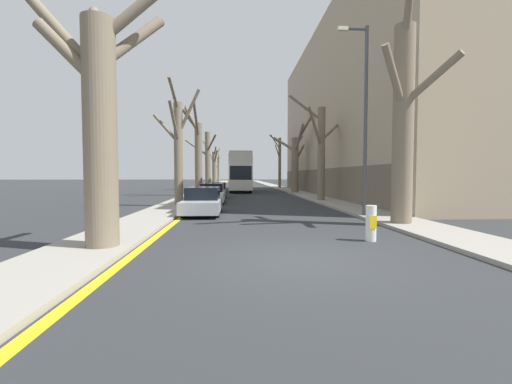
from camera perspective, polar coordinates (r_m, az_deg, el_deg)
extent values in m
plane|color=#2B2D30|center=(8.01, 7.16, -11.13)|extent=(300.00, 300.00, 0.00)
cube|color=gray|center=(57.79, -7.15, 0.94)|extent=(2.21, 120.00, 0.12)
cube|color=gray|center=(58.05, 3.16, 0.96)|extent=(2.21, 120.00, 0.12)
cube|color=tan|center=(35.50, 18.13, 12.50)|extent=(10.00, 36.64, 15.97)
cube|color=#6B5E4C|center=(33.49, 9.94, 1.61)|extent=(0.12, 35.91, 2.50)
cube|color=yellow|center=(57.72, -5.88, 0.89)|extent=(0.24, 120.00, 0.01)
cylinder|color=#7A6B56|center=(9.56, -24.51, 8.46)|extent=(0.81, 0.81, 5.82)
cylinder|color=#7A6B56|center=(10.98, -25.07, 21.92)|extent=(1.05, 1.88, 2.42)
cylinder|color=#7A6B56|center=(10.45, -20.05, 22.45)|extent=(1.62, 1.47, 1.81)
cylinder|color=#7A6B56|center=(10.17, -20.01, 26.20)|extent=(1.83, 0.45, 1.68)
cylinder|color=#7A6B56|center=(10.82, -29.51, 21.80)|extent=(2.30, 0.99, 2.42)
cylinder|color=#7A6B56|center=(10.08, -28.71, 19.47)|extent=(1.56, 0.59, 1.58)
cylinder|color=#7A6B56|center=(21.56, -12.80, 6.07)|extent=(0.53, 0.53, 6.36)
cylinder|color=#7A6B56|center=(20.85, -13.50, 11.26)|extent=(0.35, 2.03, 2.29)
cylinder|color=#7A6B56|center=(21.59, -11.19, 12.89)|extent=(1.52, 0.58, 2.73)
cylinder|color=#7A6B56|center=(21.21, -13.58, 15.62)|extent=(0.39, 1.90, 1.63)
cylinder|color=#7A6B56|center=(21.76, -14.74, 10.17)|extent=(1.57, 0.35, 1.77)
cylinder|color=#7A6B56|center=(32.38, -9.56, 5.34)|extent=(0.69, 0.69, 6.75)
cylinder|color=#7A6B56|center=(31.45, -9.94, 11.66)|extent=(0.33, 2.75, 2.87)
cylinder|color=#7A6B56|center=(32.52, -11.59, 12.56)|extent=(2.37, 1.16, 3.06)
cylinder|color=#7A6B56|center=(33.17, -10.62, 11.67)|extent=(1.54, 1.03, 2.84)
cylinder|color=#7A6B56|center=(32.42, -10.65, 11.71)|extent=(1.38, 1.08, 2.23)
cylinder|color=#7A6B56|center=(44.10, -8.04, 5.09)|extent=(0.69, 0.69, 7.41)
cylinder|color=#7A6B56|center=(42.94, -7.40, 8.20)|extent=(1.47, 2.77, 1.94)
cylinder|color=#7A6B56|center=(44.31, -9.86, 7.26)|extent=(2.91, 0.30, 2.14)
cylinder|color=#7A6B56|center=(44.98, -8.39, 7.82)|extent=(0.90, 1.65, 1.18)
cylinder|color=#7A6B56|center=(56.46, -6.96, 3.75)|extent=(0.70, 0.70, 5.74)
cylinder|color=#7A6B56|center=(55.72, -6.72, 5.88)|extent=(0.87, 1.86, 2.26)
cylinder|color=#7A6B56|center=(57.17, -6.53, 6.15)|extent=(1.11, 1.59, 2.22)
cylinder|color=#7A6B56|center=(57.38, -7.27, 5.65)|extent=(1.00, 1.90, 1.70)
cylinder|color=#7A6B56|center=(56.18, -6.83, 6.71)|extent=(0.63, 1.10, 1.73)
cylinder|color=#7A6B56|center=(56.81, -6.55, 6.39)|extent=(1.12, 0.85, 1.78)
cylinder|color=#7A6B56|center=(67.86, -6.26, 3.48)|extent=(0.42, 0.42, 5.49)
cylinder|color=#7A6B56|center=(66.66, -6.25, 5.51)|extent=(0.34, 2.62, 1.72)
cylinder|color=#7A6B56|center=(68.97, -7.01, 4.91)|extent=(2.05, 2.22, 2.63)
cylinder|color=#7A6B56|center=(69.06, -5.53, 6.27)|extent=(1.87, 2.40, 2.54)
cylinder|color=#7A6B56|center=(14.21, 23.31, 9.94)|extent=(0.76, 0.76, 7.49)
cylinder|color=#7A6B56|center=(15.60, 23.41, 21.51)|extent=(0.85, 1.49, 1.51)
cylinder|color=#7A6B56|center=(13.83, 22.09, 17.07)|extent=(1.53, 1.33, 2.19)
cylinder|color=#7A6B56|center=(13.97, 27.14, 16.32)|extent=(1.36, 2.02, 1.54)
cylinder|color=#7A6B56|center=(25.64, 10.83, 6.15)|extent=(0.55, 0.55, 6.88)
cylinder|color=#7A6B56|center=(26.81, 10.64, 9.59)|extent=(0.51, 2.17, 1.77)
cylinder|color=#7A6B56|center=(25.10, 9.85, 10.42)|extent=(1.45, 1.43, 2.85)
cylinder|color=#7A6B56|center=(25.92, 8.27, 13.68)|extent=(2.46, 0.43, 1.92)
cylinder|color=#7A6B56|center=(26.73, 12.77, 10.20)|extent=(2.33, 1.52, 2.02)
cylinder|color=#7A6B56|center=(36.58, 6.52, 4.38)|extent=(0.75, 0.75, 5.88)
cylinder|color=#7A6B56|center=(37.28, 4.74, 7.95)|extent=(2.35, 1.75, 1.71)
cylinder|color=#7A6B56|center=(37.37, 7.25, 6.44)|extent=(1.49, 1.58, 1.97)
cylinder|color=#7A6B56|center=(37.48, 7.12, 8.44)|extent=(1.29, 1.59, 1.35)
cylinder|color=#7A6B56|center=(35.64, 7.79, 9.95)|extent=(1.39, 2.91, 2.67)
cylinder|color=#7A6B56|center=(35.74, 7.17, 8.78)|extent=(0.71, 2.41, 2.86)
cylinder|color=#7A6B56|center=(49.21, 3.97, 4.79)|extent=(0.41, 0.41, 7.26)
cylinder|color=#7A6B56|center=(48.51, 3.24, 8.30)|extent=(1.62, 1.78, 1.91)
cylinder|color=#7A6B56|center=(48.89, 3.61, 6.67)|extent=(0.90, 0.92, 2.00)
cylinder|color=#7A6B56|center=(49.56, 3.11, 8.79)|extent=(1.57, 0.56, 1.31)
cube|color=silver|center=(40.65, -2.67, 2.44)|extent=(2.48, 11.06, 2.63)
cube|color=silver|center=(40.69, -2.68, 5.25)|extent=(2.43, 10.84, 1.36)
cube|color=#B8B1A9|center=(40.73, -2.68, 6.30)|extent=(2.43, 10.84, 0.12)
cube|color=black|center=(40.65, -2.67, 3.16)|extent=(2.51, 9.73, 1.37)
cube|color=black|center=(40.69, -2.68, 5.35)|extent=(2.51, 9.73, 1.04)
cube|color=black|center=(35.14, -2.55, 3.21)|extent=(2.23, 0.06, 1.44)
cylinder|color=black|center=(37.36, -4.24, 0.63)|extent=(0.30, 1.02, 1.02)
cylinder|color=black|center=(37.39, -0.96, 0.64)|extent=(0.30, 1.02, 1.02)
cylinder|color=black|center=(43.77, -4.12, 0.95)|extent=(0.30, 1.02, 1.02)
cylinder|color=black|center=(43.80, -1.32, 0.96)|extent=(0.30, 1.02, 1.02)
cube|color=#9EA3AD|center=(17.13, -8.87, -2.14)|extent=(1.78, 4.59, 0.56)
cube|color=black|center=(17.36, -8.80, -0.16)|extent=(1.56, 2.39, 0.60)
cylinder|color=black|center=(15.88, -12.14, -3.10)|extent=(0.20, 0.62, 0.62)
cylinder|color=black|center=(15.72, -6.51, -3.12)|extent=(0.20, 0.62, 0.62)
cylinder|color=black|center=(18.59, -10.85, -2.24)|extent=(0.20, 0.62, 0.62)
cylinder|color=black|center=(18.45, -6.05, -2.24)|extent=(0.20, 0.62, 0.62)
cube|color=silver|center=(23.80, -7.34, -0.67)|extent=(1.71, 3.99, 0.62)
cube|color=black|center=(24.02, -7.30, 0.77)|extent=(1.50, 2.08, 0.56)
cylinder|color=black|center=(22.69, -9.41, -1.33)|extent=(0.20, 0.61, 0.61)
cylinder|color=black|center=(22.58, -5.66, -1.33)|extent=(0.20, 0.61, 0.61)
cylinder|color=black|center=(25.07, -8.84, -0.94)|extent=(0.20, 0.61, 0.61)
cylinder|color=black|center=(24.97, -5.44, -0.93)|extent=(0.20, 0.61, 0.61)
cube|color=#4C5156|center=(29.42, -6.59, -0.01)|extent=(1.74, 4.58, 0.62)
cube|color=black|center=(29.67, -6.56, 1.11)|extent=(1.53, 2.38, 0.51)
cylinder|color=black|center=(28.11, -8.28, -0.47)|extent=(0.20, 0.66, 0.66)
cylinder|color=black|center=(28.02, -5.19, -0.47)|extent=(0.20, 0.66, 0.66)
cylinder|color=black|center=(30.84, -7.85, -0.18)|extent=(0.20, 0.66, 0.66)
cylinder|color=black|center=(30.76, -5.03, -0.17)|extent=(0.20, 0.66, 0.66)
cylinder|color=#4C4F54|center=(16.52, 17.79, 10.91)|extent=(0.16, 0.16, 8.58)
cylinder|color=#4C4F54|center=(17.42, 16.15, 24.63)|extent=(1.10, 0.11, 0.11)
cube|color=beige|center=(17.26, 14.26, 24.87)|extent=(0.44, 0.20, 0.16)
cylinder|color=white|center=(10.57, 18.61, -4.97)|extent=(0.31, 0.31, 1.05)
cube|color=yellow|center=(10.42, 18.94, -4.79)|extent=(0.22, 0.01, 0.38)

